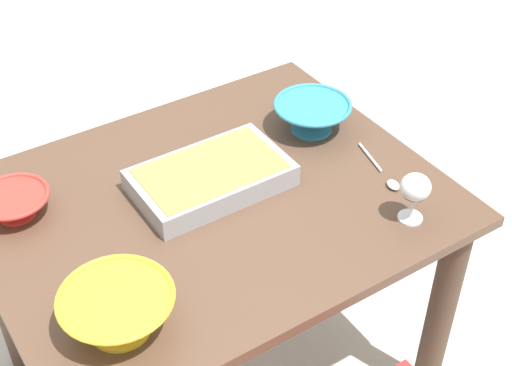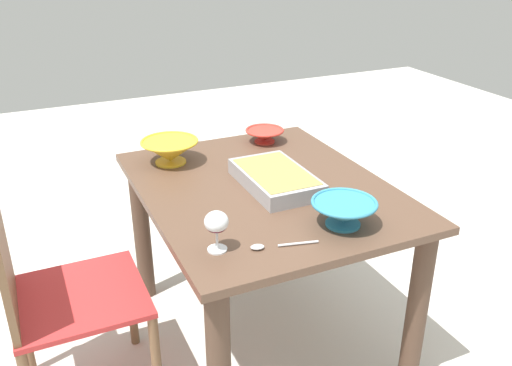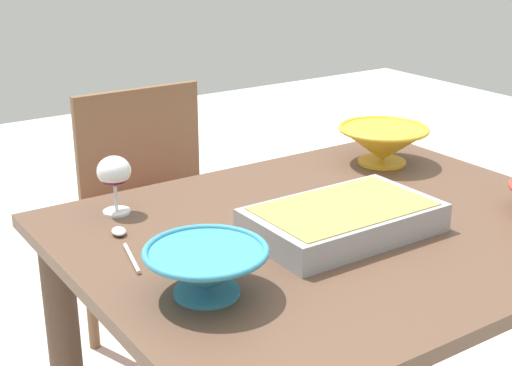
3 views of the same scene
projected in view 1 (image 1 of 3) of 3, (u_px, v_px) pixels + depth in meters
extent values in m
cube|color=brown|center=(212.00, 203.00, 1.88)|extent=(1.15, 0.92, 0.03)
cylinder|color=#493427|center=(441.00, 312.00, 2.07)|extent=(0.08, 0.08, 0.70)
cylinder|color=#493427|center=(1.00, 285.00, 2.15)|extent=(0.08, 0.08, 0.70)
cylinder|color=#493427|center=(284.00, 170.00, 2.58)|extent=(0.08, 0.08, 0.70)
cylinder|color=white|center=(410.00, 218.00, 1.81)|extent=(0.06, 0.06, 0.01)
cylinder|color=white|center=(412.00, 207.00, 1.79)|extent=(0.01, 0.01, 0.06)
ellipsoid|color=white|center=(415.00, 187.00, 1.75)|extent=(0.08, 0.08, 0.07)
ellipsoid|color=#4C0A19|center=(415.00, 191.00, 1.76)|extent=(0.07, 0.07, 0.04)
cube|color=#99999E|center=(211.00, 178.00, 1.89)|extent=(0.40, 0.24, 0.06)
cube|color=#9E8C47|center=(211.00, 171.00, 1.88)|extent=(0.36, 0.21, 0.02)
cylinder|color=yellow|center=(121.00, 328.00, 1.54)|extent=(0.13, 0.13, 0.01)
cone|color=yellow|center=(118.00, 312.00, 1.51)|extent=(0.24, 0.24, 0.09)
torus|color=yellow|center=(115.00, 297.00, 1.48)|extent=(0.24, 0.24, 0.01)
cylinder|color=teal|center=(311.00, 128.00, 2.11)|extent=(0.12, 0.12, 0.01)
cone|color=teal|center=(312.00, 116.00, 2.08)|extent=(0.22, 0.22, 0.08)
torus|color=teal|center=(313.00, 105.00, 2.06)|extent=(0.22, 0.22, 0.01)
cylinder|color=red|center=(17.00, 213.00, 1.82)|extent=(0.09, 0.09, 0.01)
cone|color=red|center=(15.00, 204.00, 1.80)|extent=(0.17, 0.17, 0.05)
torus|color=red|center=(12.00, 196.00, 1.79)|extent=(0.18, 0.18, 0.01)
cylinder|color=silver|center=(370.00, 157.00, 2.00)|extent=(0.04, 0.13, 0.01)
ellipsoid|color=silver|center=(393.00, 185.00, 1.90)|extent=(0.04, 0.05, 0.01)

